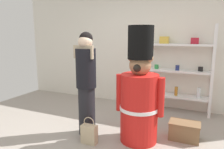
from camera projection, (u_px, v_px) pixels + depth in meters
The scene contains 7 objects.
ground_plane at pixel (103, 148), 2.96m from camera, with size 6.40×6.40×0.00m, color #9E9389.
back_wall at pixel (146, 48), 4.69m from camera, with size 6.40×0.12×2.60m, color silver.
merchandise_shelf at pixel (177, 69), 4.28m from camera, with size 1.35×0.35×1.79m.
teddy_bear_guard at pixel (139, 96), 3.06m from camera, with size 0.73×0.58×1.71m.
person_shopper at pixel (86, 82), 3.25m from camera, with size 0.33×0.31×1.63m.
shopping_bag at pixel (89, 134), 3.07m from camera, with size 0.23×0.12×0.41m.
display_crate at pixel (184, 131), 3.19m from camera, with size 0.46×0.29×0.28m.
Camera 1 is at (1.21, -2.43, 1.57)m, focal length 33.42 mm.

